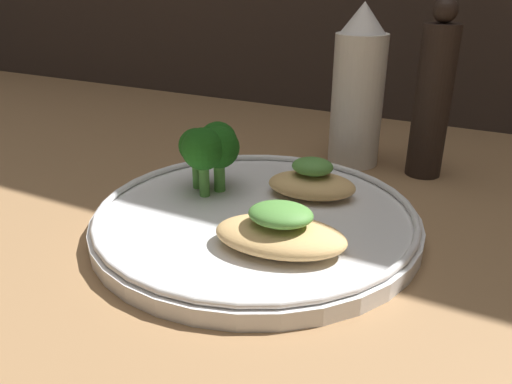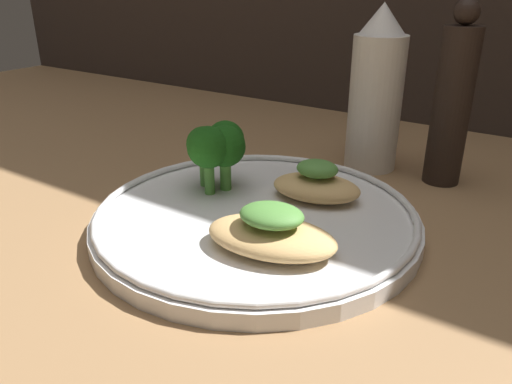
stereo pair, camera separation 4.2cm
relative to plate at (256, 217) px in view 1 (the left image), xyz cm
name	(u,v)px [view 1 (the left image)]	position (x,y,z in cm)	size (l,w,h in cm)	color
ground_plane	(256,232)	(0.00, 0.00, -1.49)	(180.00, 180.00, 1.00)	#936D47
plate	(256,217)	(0.00, 0.00, 0.00)	(28.19, 28.19, 2.00)	white
grilled_meat_front	(280,232)	(4.39, -4.51, 1.79)	(11.03, 7.83, 3.61)	tan
grilled_meat_middle	(312,182)	(2.88, 5.64, 1.79)	(8.98, 6.71, 3.72)	tan
broccoli_bunch	(210,147)	(-6.11, 2.48, 4.71)	(5.89, 6.49, 6.52)	#4C8E38
sauce_bottle	(358,90)	(2.47, 19.86, 7.54)	(5.75, 5.75, 17.84)	white
pepper_grinder	(433,98)	(10.53, 19.86, 7.55)	(3.76, 3.76, 18.40)	black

